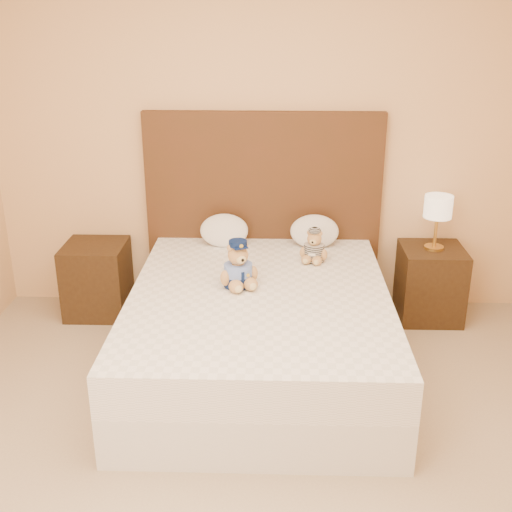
{
  "coord_description": "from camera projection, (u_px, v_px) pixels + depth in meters",
  "views": [
    {
      "loc": [
        0.09,
        -2.41,
        2.21
      ],
      "look_at": [
        -0.03,
        1.45,
        0.69
      ],
      "focal_mm": 45.0,
      "sensor_mm": 36.0,
      "label": 1
    }
  ],
  "objects": [
    {
      "name": "nightstand_right",
      "position": [
        430.0,
        283.0,
        4.77
      ],
      "size": [
        0.45,
        0.45,
        0.55
      ],
      "primitive_type": "cube",
      "color": "#352310",
      "rests_on": "ground"
    },
    {
      "name": "bed",
      "position": [
        260.0,
        332.0,
        4.06
      ],
      "size": [
        1.6,
        2.0,
        0.55
      ],
      "color": "white",
      "rests_on": "ground"
    },
    {
      "name": "nightstand_left",
      "position": [
        97.0,
        279.0,
        4.84
      ],
      "size": [
        0.45,
        0.45,
        0.55
      ],
      "primitive_type": "cube",
      "color": "#352310",
      "rests_on": "ground"
    },
    {
      "name": "teddy_prisoner",
      "position": [
        314.0,
        246.0,
        4.4
      ],
      "size": [
        0.25,
        0.24,
        0.23
      ],
      "primitive_type": null,
      "rotation": [
        0.0,
        0.0,
        -0.26
      ],
      "color": "#A77841",
      "rests_on": "bed"
    },
    {
      "name": "lamp",
      "position": [
        438.0,
        209.0,
        4.56
      ],
      "size": [
        0.2,
        0.2,
        0.4
      ],
      "color": "gold",
      "rests_on": "nightstand_right"
    },
    {
      "name": "room_walls",
      "position": [
        256.0,
        102.0,
        2.81
      ],
      "size": [
        4.04,
        4.52,
        2.72
      ],
      "color": "#E4B37C",
      "rests_on": "ground"
    },
    {
      "name": "teddy_police",
      "position": [
        238.0,
        264.0,
        3.99
      ],
      "size": [
        0.34,
        0.34,
        0.3
      ],
      "primitive_type": null,
      "rotation": [
        0.0,
        0.0,
        0.43
      ],
      "color": "#A77841",
      "rests_on": "bed"
    },
    {
      "name": "ground",
      "position": [
        253.0,
        503.0,
        3.05
      ],
      "size": [
        4.0,
        4.5,
        0.0
      ],
      "primitive_type": "cube",
      "color": "tan",
      "rests_on": "ground"
    },
    {
      "name": "pillow_right",
      "position": [
        315.0,
        230.0,
        4.68
      ],
      "size": [
        0.35,
        0.23,
        0.25
      ],
      "primitive_type": "ellipsoid",
      "color": "white",
      "rests_on": "bed"
    },
    {
      "name": "headboard",
      "position": [
        263.0,
        212.0,
        4.83
      ],
      "size": [
        1.75,
        0.08,
        1.5
      ],
      "primitive_type": "cube",
      "color": "#482715",
      "rests_on": "ground"
    },
    {
      "name": "pillow_left",
      "position": [
        224.0,
        229.0,
        4.7
      ],
      "size": [
        0.35,
        0.23,
        0.25
      ],
      "primitive_type": "ellipsoid",
      "color": "white",
      "rests_on": "bed"
    }
  ]
}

